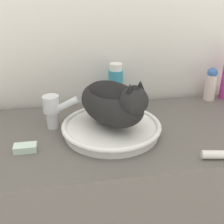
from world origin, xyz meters
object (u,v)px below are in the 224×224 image
Objects in this scene: faucet at (54,109)px; lotion_bottle_white at (211,84)px; cat at (113,101)px; soap_bar at (25,148)px; mouthwash_bottle at (116,86)px.

faucet is 0.75m from lotion_bottle_white.
soap_bar is at bearing -108.98° from cat.
cat reaches higher than soap_bar.
mouthwash_bottle is at bearing 136.45° from cat.
cat is 0.34m from soap_bar.
lotion_bottle_white is (0.52, 0.26, -0.05)m from cat.
lotion_bottle_white reaches higher than soap_bar.
soap_bar is at bearing -139.01° from mouthwash_bottle.
mouthwash_bottle is (0.06, 0.26, -0.04)m from cat.
faucet is 0.19m from soap_bar.
mouthwash_bottle is at bearing 180.00° from lotion_bottle_white.
faucet is at bearing -143.58° from cat.
mouthwash_bottle is at bearing 53.15° from faucet.
cat is 2.67× the size of faucet.
lotion_bottle_white is at bearing 85.66° from cat.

